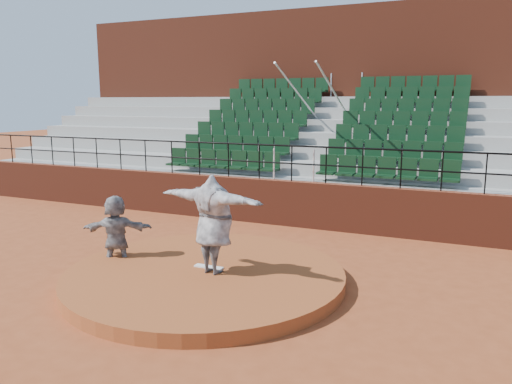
% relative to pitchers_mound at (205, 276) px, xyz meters
% --- Properties ---
extents(ground, '(90.00, 90.00, 0.00)m').
position_rel_pitchers_mound_xyz_m(ground, '(0.00, 0.00, -0.12)').
color(ground, brown).
rests_on(ground, ground).
extents(pitchers_mound, '(5.50, 5.50, 0.25)m').
position_rel_pitchers_mound_xyz_m(pitchers_mound, '(0.00, 0.00, 0.00)').
color(pitchers_mound, '#984922').
rests_on(pitchers_mound, ground).
extents(pitching_rubber, '(0.60, 0.15, 0.03)m').
position_rel_pitchers_mound_xyz_m(pitching_rubber, '(0.00, 0.15, 0.14)').
color(pitching_rubber, white).
rests_on(pitching_rubber, pitchers_mound).
extents(boundary_wall, '(24.00, 0.30, 1.30)m').
position_rel_pitchers_mound_xyz_m(boundary_wall, '(0.00, 5.00, 0.53)').
color(boundary_wall, maroon).
rests_on(boundary_wall, ground).
extents(wall_railing, '(24.04, 0.05, 1.03)m').
position_rel_pitchers_mound_xyz_m(wall_railing, '(0.00, 5.00, 1.90)').
color(wall_railing, black).
rests_on(wall_railing, boundary_wall).
extents(seating_deck, '(24.00, 5.97, 4.63)m').
position_rel_pitchers_mound_xyz_m(seating_deck, '(0.00, 8.64, 1.33)').
color(seating_deck, '#969691').
rests_on(seating_deck, ground).
extents(press_box_facade, '(24.00, 3.00, 7.10)m').
position_rel_pitchers_mound_xyz_m(press_box_facade, '(0.00, 12.60, 3.43)').
color(press_box_facade, maroon).
rests_on(press_box_facade, ground).
extents(pitcher, '(2.44, 1.04, 1.93)m').
position_rel_pitchers_mound_xyz_m(pitcher, '(0.23, -0.04, 1.09)').
color(pitcher, black).
rests_on(pitcher, pitchers_mound).
extents(fielder, '(1.53, 1.06, 1.59)m').
position_rel_pitchers_mound_xyz_m(fielder, '(-2.17, 0.02, 0.67)').
color(fielder, black).
rests_on(fielder, ground).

